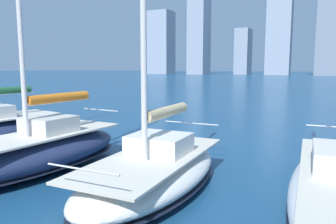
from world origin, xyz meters
The scene contains 3 objects.
city_skyline centered at (8.88, -157.19, 20.92)m, with size 167.42×22.64×51.27m.
sailboat_tan centered at (-0.21, -6.10, 0.59)m, with size 2.96×6.73×9.12m.
sailboat_orange centered at (4.11, -5.94, 0.74)m, with size 2.85×6.95×11.53m.
Camera 1 is at (-4.69, 1.82, 3.50)m, focal length 35.00 mm.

